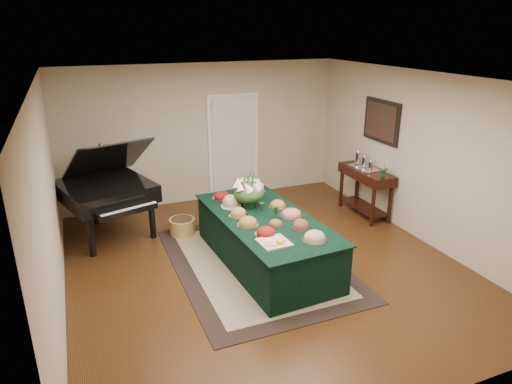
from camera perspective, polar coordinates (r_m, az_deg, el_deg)
name	(u,v)px	position (r m, az deg, el deg)	size (l,w,h in m)	color
ground	(264,265)	(6.87, 0.96, -9.06)	(6.00, 6.00, 0.00)	black
area_rug	(256,263)	(6.90, 0.02, -8.82)	(2.34, 3.28, 0.01)	black
kitchen_doorway	(233,147)	(9.28, -2.83, 5.58)	(1.05, 0.07, 2.10)	white
buffet_table	(265,240)	(6.76, 1.19, -6.02)	(1.40, 2.71, 0.73)	black
food_platters	(261,212)	(6.67, 0.67, -2.49)	(1.04, 2.26, 0.14)	silver
cutting_board	(273,240)	(5.86, 2.20, -6.03)	(0.40, 0.40, 0.10)	tan
green_goblets	(269,210)	(6.62, 1.60, -2.30)	(0.20, 0.30, 0.18)	#13311B
floral_centerpiece	(249,189)	(6.90, -0.92, 0.35)	(0.48, 0.48, 0.48)	#13311B
grand_piano	(107,190)	(7.86, -18.16, 0.26)	(1.68, 1.86, 1.64)	black
wicker_basket	(182,227)	(7.86, -9.20, -4.28)	(0.44, 0.44, 0.27)	#A47B42
mahogany_sideboard	(366,180)	(8.60, 13.57, 1.49)	(0.45, 1.21, 0.88)	black
tea_service	(364,162)	(8.60, 13.31, 3.73)	(0.34, 0.58, 0.30)	silver
pink_bouquet	(383,169)	(8.15, 15.64, 2.78)	(0.17, 0.17, 0.21)	#13311B
wall_painting	(381,121)	(8.47, 15.40, 8.53)	(0.05, 0.95, 0.75)	black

